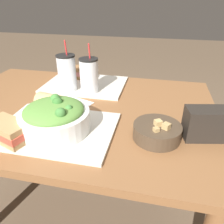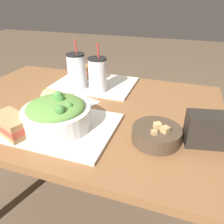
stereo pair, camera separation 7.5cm
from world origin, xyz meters
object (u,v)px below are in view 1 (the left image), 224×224
Objects in this scene: sandwich_near at (8,131)px; sandwich_far at (77,72)px; salad_bowl at (55,117)px; drink_cup_red at (89,76)px; napkin_folded at (74,103)px; chip_bag at (208,124)px; drink_cup_dark at (67,74)px; baguette_near at (58,104)px; soup_bowl at (157,131)px.

sandwich_far is (0.01, 0.61, 0.00)m from sandwich_near.
salad_bowl reaches higher than sandwich_far.
salad_bowl is at bearing -85.02° from sandwich_far.
drink_cup_red reaches higher than sandwich_near.
drink_cup_red is 0.16m from napkin_folded.
drink_cup_dark is at bearing 144.18° from chip_bag.
sandwich_near is 0.45m from drink_cup_dark.
drink_cup_dark is at bearing 105.30° from sandwich_near.
baguette_near reaches higher than sandwich_near.
soup_bowl is at bearing -90.79° from baguette_near.
drink_cup_dark reaches higher than baguette_near.
drink_cup_red is 0.58m from chip_bag.
sandwich_far is at bearing 102.75° from salad_bowl.
sandwich_near is at bearing -146.70° from salad_bowl.
drink_cup_dark is at bearing 23.56° from baguette_near.
sandwich_near is 1.01× the size of sandwich_far.
drink_cup_red is 1.33× the size of napkin_folded.
baguette_near reaches higher than sandwich_far.
salad_bowl is 0.13m from baguette_near.
salad_bowl reaches higher than baguette_near.
drink_cup_red is at bearing 91.21° from sandwich_near.
drink_cup_dark reaches higher than sandwich_near.
drink_cup_dark is at bearing 121.39° from napkin_folded.
sandwich_near is 0.34m from napkin_folded.
sandwich_far is at bearing 133.91° from soup_bowl.
baguette_near is at bearing -104.28° from drink_cup_red.
drink_cup_red is (0.06, 0.23, 0.04)m from baguette_near.
drink_cup_dark reaches higher than napkin_folded.
chip_bag is (0.56, -0.04, 0.01)m from baguette_near.
chip_bag is at bearing -83.57° from baguette_near.
salad_bowl is 1.04× the size of drink_cup_red.
drink_cup_dark is (-0.10, 0.36, 0.03)m from salad_bowl.
sandwich_near is 0.61m from sandwich_far.
sandwich_near is at bearing -108.31° from napkin_folded.
salad_bowl is 1.40× the size of sandwich_near.
chip_bag is at bearing -43.08° from sandwich_far.
sandwich_far is 1.03× the size of chip_bag.
drink_cup_red reaches higher than chip_bag.
soup_bowl is 0.17m from chip_bag.
sandwich_near is 0.71× the size of drink_cup_dark.
sandwich_near is at bearing -177.27° from chip_bag.
sandwich_far is at bearing 108.13° from sandwich_near.
drink_cup_dark is (0.03, 0.44, 0.05)m from sandwich_near.
sandwich_far reaches higher than napkin_folded.
sandwich_far is 0.71× the size of drink_cup_dark.
soup_bowl is at bearing 6.69° from salad_bowl.
drink_cup_red is (-0.34, 0.32, 0.06)m from soup_bowl.
sandwich_far is at bearing 96.42° from drink_cup_dark.
chip_bag is (0.16, 0.04, 0.03)m from soup_bowl.
drink_cup_red reaches higher than baguette_near.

